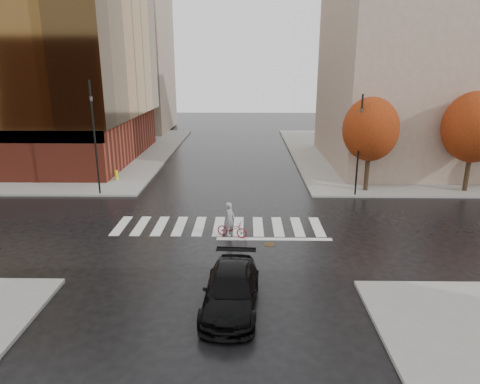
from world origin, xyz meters
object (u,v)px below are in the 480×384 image
object	(u,v)px
cyclist	(231,225)
fire_hydrant	(116,174)
traffic_light_nw	(94,130)
traffic_light_ne	(359,140)
sedan	(231,290)

from	to	relation	value
cyclist	fire_hydrant	distance (m)	14.39
cyclist	traffic_light_nw	bearing A→B (deg)	72.89
cyclist	traffic_light_ne	bearing A→B (deg)	-27.65
traffic_light_nw	fire_hydrant	xyz separation A→B (m)	(0.09, 3.70, -3.96)
cyclist	traffic_light_ne	size ratio (longest dim) A/B	0.28
sedan	fire_hydrant	distance (m)	20.17
fire_hydrant	sedan	bearing A→B (deg)	-61.85
sedan	traffic_light_nw	world-z (taller)	traffic_light_nw
sedan	traffic_light_ne	size ratio (longest dim) A/B	0.72
sedan	traffic_light_ne	distance (m)	16.52
traffic_light_ne	traffic_light_nw	bearing A→B (deg)	3.91
traffic_light_nw	fire_hydrant	world-z (taller)	traffic_light_nw
fire_hydrant	traffic_light_ne	bearing A→B (deg)	-11.92
sedan	traffic_light_ne	xyz separation A→B (m)	(8.01, 14.09, 3.23)
sedan	fire_hydrant	size ratio (longest dim) A/B	6.44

